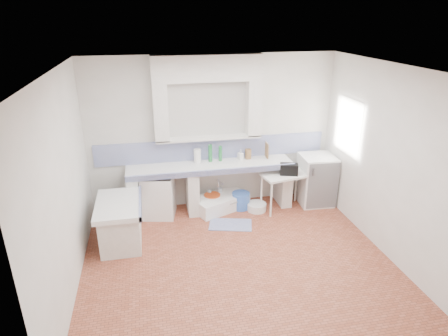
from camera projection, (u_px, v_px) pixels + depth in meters
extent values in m
plane|color=#9D4F39|center=(238.00, 261.00, 5.73)|extent=(4.50, 4.50, 0.00)
plane|color=silver|center=(241.00, 69.00, 4.68)|extent=(4.50, 4.50, 0.00)
plane|color=silver|center=(213.00, 133.00, 7.02)|extent=(4.50, 0.00, 4.50)
plane|color=silver|center=(293.00, 261.00, 3.39)|extent=(4.50, 0.00, 4.50)
plane|color=silver|center=(64.00, 189.00, 4.78)|extent=(0.00, 4.50, 4.50)
plane|color=silver|center=(388.00, 162.00, 5.63)|extent=(0.00, 4.50, 4.50)
cube|color=silver|center=(208.00, 68.00, 6.45)|extent=(1.90, 0.25, 0.45)
cube|color=#331C10|center=(358.00, 127.00, 6.68)|extent=(0.35, 0.86, 1.06)
cube|color=white|center=(353.00, 105.00, 6.51)|extent=(0.01, 0.84, 0.24)
cube|color=white|center=(211.00, 167.00, 6.93)|extent=(3.00, 0.60, 0.08)
cube|color=navy|center=(213.00, 172.00, 6.68)|extent=(3.00, 0.04, 0.10)
cube|color=silver|center=(134.00, 196.00, 6.84)|extent=(0.20, 0.55, 0.82)
cube|color=silver|center=(192.00, 191.00, 7.04)|extent=(0.20, 0.55, 0.82)
cube|color=silver|center=(283.00, 183.00, 7.37)|extent=(0.20, 0.55, 0.82)
cube|color=white|center=(119.00, 205.00, 5.98)|extent=(0.70, 1.10, 0.08)
cube|color=silver|center=(121.00, 224.00, 6.11)|extent=(0.60, 1.00, 0.62)
cube|color=navy|center=(140.00, 203.00, 6.04)|extent=(0.04, 1.10, 0.10)
cube|color=navy|center=(213.00, 149.00, 7.12)|extent=(4.27, 0.03, 0.40)
cube|color=white|center=(159.00, 195.00, 6.90)|extent=(0.65, 0.63, 0.78)
cube|color=white|center=(220.00, 203.00, 7.22)|extent=(1.13, 0.89, 0.24)
cube|color=white|center=(284.00, 191.00, 7.14)|extent=(0.92, 0.62, 0.04)
cube|color=white|center=(316.00, 180.00, 7.34)|extent=(0.65, 0.65, 0.96)
cylinder|color=#D54C19|center=(212.00, 201.00, 7.23)|extent=(0.40, 0.40, 0.29)
cylinder|color=orange|center=(220.00, 204.00, 7.18)|extent=(0.34, 0.34, 0.25)
cylinder|color=blue|center=(241.00, 200.00, 7.23)|extent=(0.39, 0.39, 0.31)
cylinder|color=white|center=(257.00, 207.00, 7.18)|extent=(0.46, 0.46, 0.14)
cylinder|color=silver|center=(210.00, 198.00, 7.33)|extent=(0.10, 0.10, 0.32)
cylinder|color=silver|center=(220.00, 196.00, 7.36)|extent=(0.10, 0.10, 0.34)
cube|color=black|center=(289.00, 169.00, 6.95)|extent=(0.36, 0.27, 0.20)
cylinder|color=#1F7234|center=(210.00, 153.00, 7.00)|extent=(0.09, 0.09, 0.32)
cylinder|color=#1F7234|center=(220.00, 153.00, 7.04)|extent=(0.06, 0.06, 0.29)
cube|color=olive|center=(248.00, 154.00, 7.16)|extent=(0.11, 0.09, 0.19)
cube|color=olive|center=(267.00, 150.00, 7.21)|extent=(0.03, 0.21, 0.28)
cylinder|color=white|center=(197.00, 156.00, 6.97)|extent=(0.17, 0.17, 0.26)
imported|color=white|center=(240.00, 154.00, 7.13)|extent=(0.11, 0.11, 0.19)
cube|color=navy|center=(230.00, 225.00, 6.70)|extent=(0.82, 0.59, 0.01)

